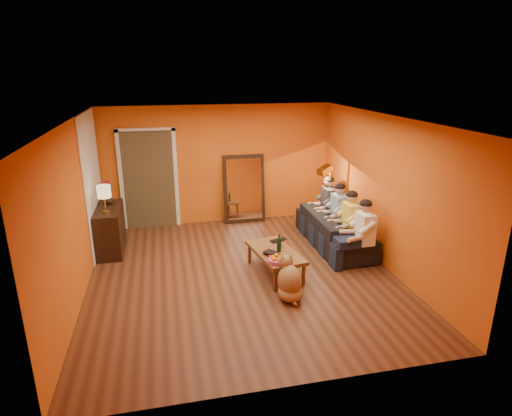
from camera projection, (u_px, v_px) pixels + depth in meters
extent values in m
cube|color=brown|center=(242.00, 274.00, 7.24)|extent=(5.00, 5.50, 0.00)
cube|color=white|center=(241.00, 119.00, 6.43)|extent=(5.00, 5.50, 0.00)
cube|color=orange|center=(218.00, 165.00, 9.39)|extent=(5.00, 0.00, 2.60)
cube|color=orange|center=(75.00, 212.00, 6.32)|extent=(0.00, 5.50, 2.60)
cube|color=orange|center=(384.00, 192.00, 7.35)|extent=(0.00, 5.50, 2.60)
cube|color=white|center=(93.00, 183.00, 7.95)|extent=(0.02, 1.90, 2.58)
cube|color=#3F2D19|center=(149.00, 179.00, 9.23)|extent=(1.06, 0.30, 2.10)
cube|color=white|center=(121.00, 182.00, 9.00)|extent=(0.08, 0.06, 2.20)
cube|color=white|center=(176.00, 179.00, 9.24)|extent=(0.08, 0.06, 2.20)
cube|color=white|center=(145.00, 130.00, 8.78)|extent=(1.22, 0.06, 0.08)
cube|color=black|center=(244.00, 189.00, 9.56)|extent=(0.92, 0.27, 1.51)
cube|color=white|center=(244.00, 189.00, 9.52)|extent=(0.78, 0.21, 1.35)
cube|color=black|center=(111.00, 229.00, 8.08)|extent=(0.44, 1.18, 0.85)
imported|color=black|center=(334.00, 229.00, 8.36)|extent=(2.21, 0.86, 0.64)
cylinder|color=black|center=(279.00, 243.00, 7.06)|extent=(0.07, 0.07, 0.31)
imported|color=#B27F3F|center=(280.00, 245.00, 7.27)|extent=(0.12, 0.12, 0.09)
imported|color=black|center=(280.00, 241.00, 7.50)|extent=(0.36, 0.28, 0.02)
imported|color=black|center=(268.00, 256.00, 6.92)|extent=(0.28, 0.31, 0.02)
imported|color=#A31216|center=(268.00, 254.00, 6.92)|extent=(0.18, 0.24, 0.02)
imported|color=black|center=(268.00, 254.00, 6.90)|extent=(0.27, 0.28, 0.02)
imported|color=black|center=(109.00, 199.00, 8.16)|extent=(0.17, 0.17, 0.18)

